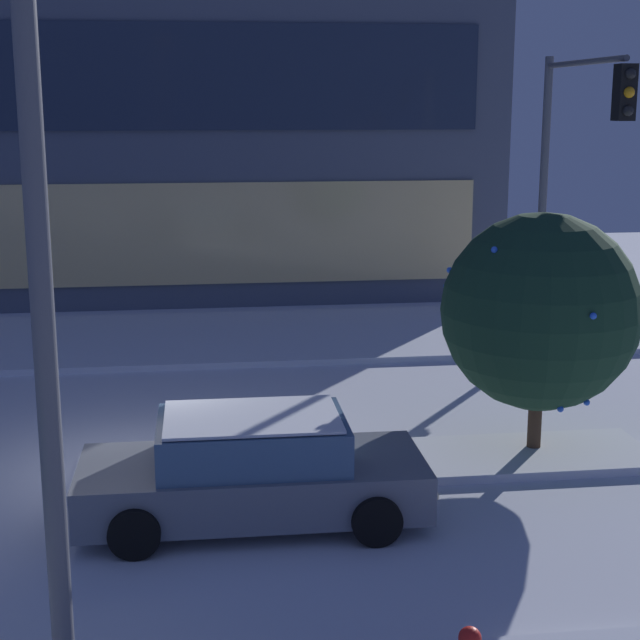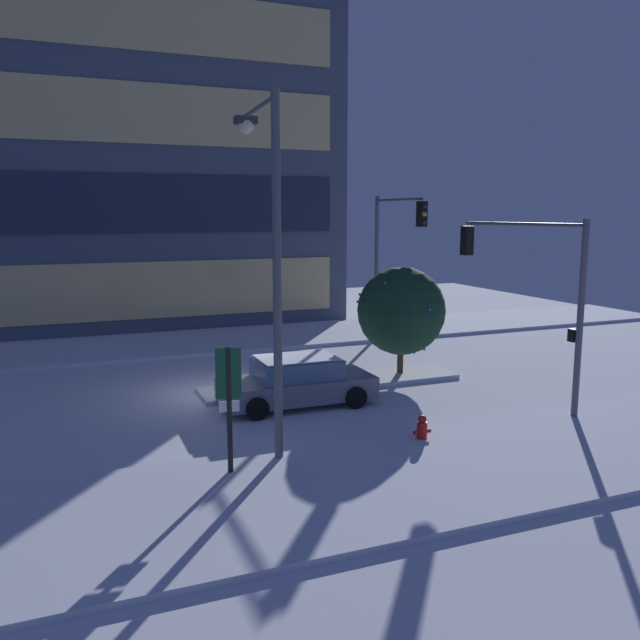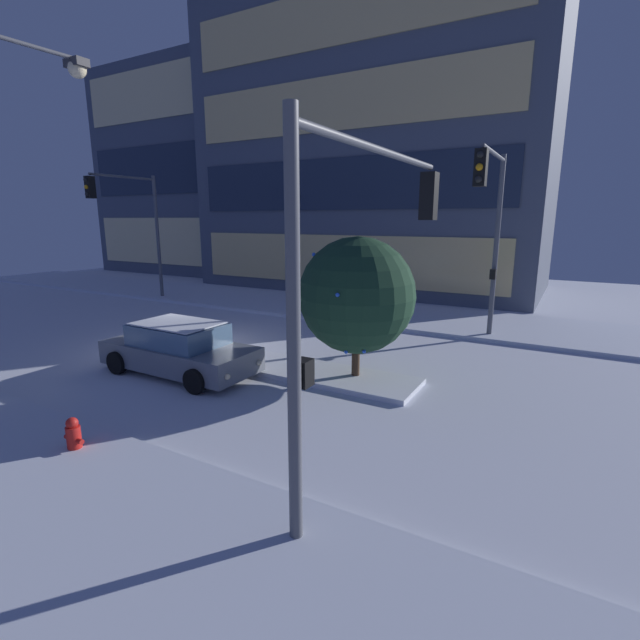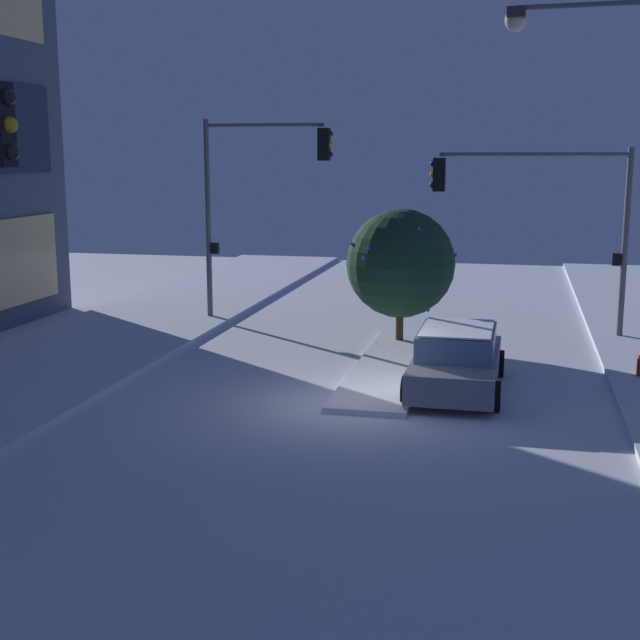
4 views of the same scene
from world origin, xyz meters
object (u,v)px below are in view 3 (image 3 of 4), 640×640
object	(u,v)px
traffic_light_corner_far_right	(491,216)
decorated_tree_median	(357,296)
traffic_light_corner_near_right	(371,244)
traffic_light_corner_far_left	(132,215)
car_near	(180,349)
fire_hydrant	(74,437)

from	to	relation	value
traffic_light_corner_far_right	decorated_tree_median	size ratio (longest dim) A/B	1.67
traffic_light_corner_far_right	decorated_tree_median	xyz separation A→B (m)	(-2.40, -5.11, -2.08)
traffic_light_corner_near_right	decorated_tree_median	world-z (taller)	traffic_light_corner_near_right
traffic_light_corner_far_left	traffic_light_corner_near_right	distance (m)	19.36
decorated_tree_median	traffic_light_corner_far_right	bearing A→B (deg)	64.80
car_near	traffic_light_corner_far_right	xyz separation A→B (m)	(7.04, 7.06, 3.73)
traffic_light_corner_far_left	fire_hydrant	distance (m)	17.21
car_near	traffic_light_corner_far_left	distance (m)	13.15
traffic_light_corner_near_right	decorated_tree_median	bearing A→B (deg)	27.55
traffic_light_corner_far_left	traffic_light_corner_far_right	xyz separation A→B (m)	(17.44, -0.02, -0.11)
traffic_light_corner_far_right	decorated_tree_median	world-z (taller)	traffic_light_corner_far_right
car_near	traffic_light_corner_far_right	distance (m)	10.65
traffic_light_corner_far_left	traffic_light_corner_far_right	distance (m)	17.44
traffic_light_corner_near_right	traffic_light_corner_far_left	bearing A→B (deg)	62.03
fire_hydrant	decorated_tree_median	xyz separation A→B (m)	(2.87, 6.30, 2.00)
traffic_light_corner_far_left	car_near	bearing A→B (deg)	55.74
traffic_light_corner_far_right	car_near	bearing A→B (deg)	-44.93
decorated_tree_median	traffic_light_corner_far_left	bearing A→B (deg)	161.16
decorated_tree_median	car_near	bearing A→B (deg)	-157.17
fire_hydrant	traffic_light_corner_far_left	bearing A→B (deg)	136.77
traffic_light_corner_near_right	fire_hydrant	bearing A→B (deg)	115.55
car_near	decorated_tree_median	size ratio (longest dim) A/B	1.21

